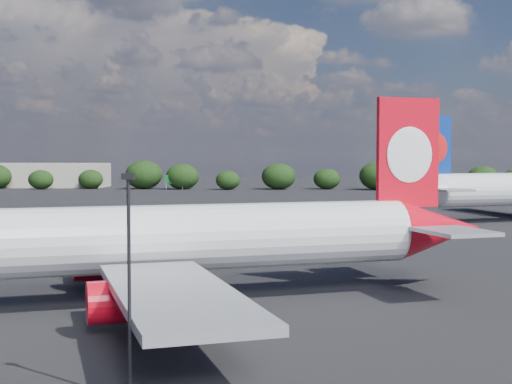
{
  "coord_description": "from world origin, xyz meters",
  "views": [
    {
      "loc": [
        18.87,
        -41.75,
        10.82
      ],
      "look_at": [
        16.0,
        12.0,
        8.0
      ],
      "focal_mm": 50.0,
      "sensor_mm": 36.0,
      "label": 1
    }
  ],
  "objects": [
    {
      "name": "highway_sign",
      "position": [
        -18.0,
        176.0,
        3.13
      ],
      "size": [
        6.0,
        0.3,
        4.5
      ],
      "color": "#125E25",
      "rests_on": "ground"
    },
    {
      "name": "ground",
      "position": [
        0.0,
        60.0,
        0.0
      ],
      "size": [
        500.0,
        500.0,
        0.0
      ],
      "primitive_type": "plane",
      "color": "black",
      "rests_on": "ground"
    },
    {
      "name": "terminal_building",
      "position": [
        -65.0,
        192.0,
        4.0
      ],
      "size": [
        42.0,
        16.0,
        8.0
      ],
      "color": "#A49C8D",
      "rests_on": "ground"
    },
    {
      "name": "qantas_airliner",
      "position": [
        11.37,
        9.29,
        4.67
      ],
      "size": [
        45.5,
        43.75,
        15.33
      ],
      "color": "silver",
      "rests_on": "ground"
    },
    {
      "name": "apron_lamp_post",
      "position": [
        11.68,
        -11.22,
        5.65
      ],
      "size": [
        0.55,
        0.3,
        10.02
      ],
      "color": "black",
      "rests_on": "ground"
    },
    {
      "name": "billboard_yellow",
      "position": [
        12.0,
        182.0,
        3.87
      ],
      "size": [
        5.0,
        0.3,
        5.5
      ],
      "color": "yellow",
      "rests_on": "ground"
    },
    {
      "name": "horizon_treeline",
      "position": [
        6.29,
        179.1,
        3.8
      ],
      "size": [
        203.1,
        13.09,
        9.03
      ],
      "color": "black",
      "rests_on": "ground"
    }
  ]
}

